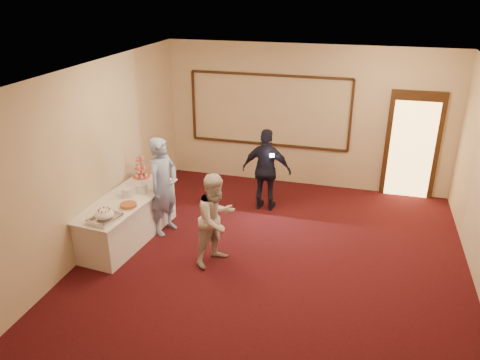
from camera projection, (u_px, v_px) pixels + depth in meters
name	position (u px, v px, depth m)	size (l,w,h in m)	color
floor	(270.00, 270.00, 7.27)	(7.00, 7.00, 0.00)	black
room_walls	(274.00, 147.00, 6.47)	(6.04, 7.04, 3.02)	beige
wall_molding	(269.00, 111.00, 9.91)	(3.45, 0.04, 1.55)	black
doorway	(412.00, 146.00, 9.38)	(1.05, 0.07, 2.20)	black
buffet_table	(127.00, 219.00, 8.02)	(1.06, 2.23, 0.77)	white
pavlova_tray	(105.00, 216.00, 7.12)	(0.43, 0.54, 0.18)	silver
cupcake_stand	(141.00, 169.00, 8.66)	(0.32, 0.32, 0.47)	#E34344
plate_stack_a	(128.00, 193.00, 7.89)	(0.19, 0.19, 0.16)	white
plate_stack_b	(142.00, 188.00, 8.05)	(0.19, 0.19, 0.16)	white
tart	(128.00, 205.00, 7.56)	(0.31, 0.31, 0.06)	white
man	(163.00, 186.00, 8.08)	(0.64, 0.42, 1.75)	#8399C8
woman	(216.00, 219.00, 7.22)	(0.73, 0.57, 1.50)	beige
guest	(267.00, 170.00, 8.92)	(0.95, 0.40, 1.62)	black
camera_flash	(272.00, 155.00, 8.50)	(0.07, 0.04, 0.05)	white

